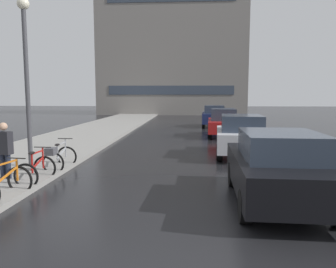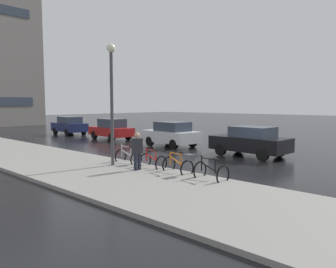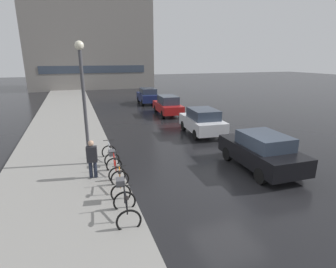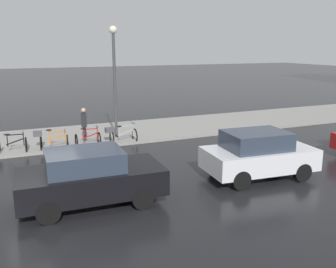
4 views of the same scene
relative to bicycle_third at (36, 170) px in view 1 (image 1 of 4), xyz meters
The scene contains 11 objects.
ground_plane 4.59m from the bicycle_third, 31.29° to the right, with size 140.00×140.00×0.00m, color black.
sidewalk_kerb 7.91m from the bicycle_third, 105.35° to the left, with size 4.80×60.00×0.14m, color gray.
bicycle_third is the anchor object (origin of this frame).
bicycle_farthest 1.50m from the bicycle_third, 89.11° to the left, with size 0.70×1.44×0.99m.
car_black 6.31m from the bicycle_third, 11.31° to the right, with size 2.13×4.20×1.62m.
car_white 7.79m from the bicycle_third, 36.32° to the left, with size 2.21×3.93×1.65m.
car_red 12.63m from the bicycle_third, 60.54° to the left, with size 1.99×4.17×1.65m.
car_navy 18.24m from the bicycle_third, 70.28° to the left, with size 2.02×3.91×1.65m.
pedestrian 1.04m from the bicycle_third, behind, with size 0.43×0.30×1.69m.
streetlamp 3.56m from the bicycle_third, 120.25° to the left, with size 0.37×0.37×5.40m.
building_facade_main 36.98m from the bicycle_third, 86.89° to the left, with size 18.80×8.13×17.18m.
Camera 1 is at (0.25, -6.15, 2.41)m, focal length 35.00 mm.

